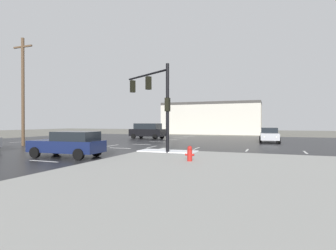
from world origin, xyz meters
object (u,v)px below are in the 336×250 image
object	(u,v)px
fire_hydrant	(190,153)
traffic_signal_mast	(155,95)
sedan_silver	(269,135)
sedan_navy	(69,144)
suv_black	(148,131)
utility_pole_mid	(23,90)

from	to	relation	value
fire_hydrant	traffic_signal_mast	bearing A→B (deg)	132.86
fire_hydrant	sedan_silver	size ratio (longest dim) A/B	0.17
fire_hydrant	sedan_navy	bearing A→B (deg)	-177.64
traffic_signal_mast	suv_black	distance (m)	17.03
sedan_silver	fire_hydrant	bearing A→B (deg)	-14.71
sedan_silver	utility_pole_mid	size ratio (longest dim) A/B	0.46
suv_black	sedan_navy	xyz separation A→B (m)	(3.75, -19.19, -0.24)
suv_black	sedan_navy	distance (m)	19.56
fire_hydrant	sedan_navy	xyz separation A→B (m)	(-7.54, -0.31, 0.32)
utility_pole_mid	fire_hydrant	bearing A→B (deg)	-15.58
traffic_signal_mast	sedan_navy	size ratio (longest dim) A/B	1.28
suv_black	utility_pole_mid	distance (m)	15.83
sedan_navy	sedan_silver	bearing A→B (deg)	-126.09
sedan_silver	utility_pole_mid	distance (m)	25.05
suv_black	sedan_navy	bearing A→B (deg)	105.87
suv_black	utility_pole_mid	size ratio (longest dim) A/B	0.50
fire_hydrant	suv_black	bearing A→B (deg)	120.87
traffic_signal_mast	sedan_navy	distance (m)	6.61
fire_hydrant	utility_pole_mid	bearing A→B (deg)	164.42
suv_black	sedan_silver	bearing A→B (deg)	179.22
sedan_navy	utility_pole_mid	size ratio (longest dim) A/B	0.46
fire_hydrant	utility_pole_mid	xyz separation A→B (m)	(-17.35, 4.84, 4.65)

